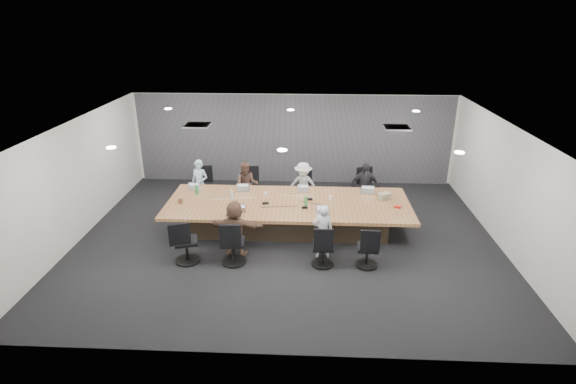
{
  "coord_description": "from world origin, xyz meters",
  "views": [
    {
      "loc": [
        0.49,
        -9.7,
        5.13
      ],
      "look_at": [
        0.0,
        0.4,
        1.05
      ],
      "focal_mm": 28.0,
      "sensor_mm": 36.0,
      "label": 1
    }
  ],
  "objects_px": {
    "laptop_0": "(195,188)",
    "person_6": "(323,232)",
    "laptop_2": "(303,190)",
    "person_3": "(364,186)",
    "chair_0": "(203,188)",
    "chair_3": "(362,190)",
    "chair_5": "(233,246)",
    "laptop_1": "(244,189)",
    "person_2": "(303,186)",
    "mug_brown": "(180,201)",
    "laptop_6": "(322,216)",
    "chair_1": "(249,188)",
    "chair_4": "(186,245)",
    "laptop_3": "(367,191)",
    "canvas_bag": "(384,196)",
    "stapler": "(305,208)",
    "bottle_green_right": "(306,201)",
    "snack_packet": "(398,207)",
    "chair_2": "(303,191)",
    "person_0": "(200,183)",
    "chair_7": "(367,251)",
    "bottle_green_left": "(197,190)",
    "conference_table": "(288,214)",
    "person_1": "(247,185)",
    "chair_6": "(323,250)",
    "person_5": "(235,229)",
    "laptop_5": "(239,214)",
    "bottle_clear": "(232,195)"
  },
  "relations": [
    {
      "from": "laptop_6",
      "to": "person_1",
      "type": "bearing_deg",
      "value": 131.32
    },
    {
      "from": "laptop_1",
      "to": "person_2",
      "type": "relative_size",
      "value": 0.23
    },
    {
      "from": "chair_7",
      "to": "bottle_green_left",
      "type": "relative_size",
      "value": 2.96
    },
    {
      "from": "canvas_bag",
      "to": "stapler",
      "type": "bearing_deg",
      "value": -160.7
    },
    {
      "from": "chair_1",
      "to": "laptop_1",
      "type": "height_order",
      "value": "chair_1"
    },
    {
      "from": "chair_7",
      "to": "person_6",
      "type": "height_order",
      "value": "person_6"
    },
    {
      "from": "chair_4",
      "to": "chair_6",
      "type": "distance_m",
      "value": 2.96
    },
    {
      "from": "person_3",
      "to": "canvas_bag",
      "type": "distance_m",
      "value": 1.11
    },
    {
      "from": "chair_0",
      "to": "bottle_green_left",
      "type": "xyz_separation_m",
      "value": [
        0.15,
        -1.31,
        0.47
      ]
    },
    {
      "from": "chair_4",
      "to": "snack_packet",
      "type": "relative_size",
      "value": 5.09
    },
    {
      "from": "person_2",
      "to": "canvas_bag",
      "type": "bearing_deg",
      "value": -13.32
    },
    {
      "from": "person_0",
      "to": "mug_brown",
      "type": "xyz_separation_m",
      "value": [
        -0.12,
        -1.53,
        0.13
      ]
    },
    {
      "from": "bottle_green_right",
      "to": "snack_packet",
      "type": "height_order",
      "value": "bottle_green_right"
    },
    {
      "from": "chair_0",
      "to": "laptop_3",
      "type": "height_order",
      "value": "chair_0"
    },
    {
      "from": "chair_6",
      "to": "chair_7",
      "type": "bearing_deg",
      "value": -0.17
    },
    {
      "from": "canvas_bag",
      "to": "laptop_6",
      "type": "bearing_deg",
      "value": -144.61
    },
    {
      "from": "person_5",
      "to": "canvas_bag",
      "type": "relative_size",
      "value": 4.56
    },
    {
      "from": "chair_3",
      "to": "person_0",
      "type": "xyz_separation_m",
      "value": [
        -4.55,
        -0.35,
        0.24
      ]
    },
    {
      "from": "laptop_0",
      "to": "person_6",
      "type": "height_order",
      "value": "person_6"
    },
    {
      "from": "person_3",
      "to": "chair_2",
      "type": "bearing_deg",
      "value": 166.33
    },
    {
      "from": "person_5",
      "to": "person_0",
      "type": "bearing_deg",
      "value": -56.41
    },
    {
      "from": "person_1",
      "to": "laptop_6",
      "type": "bearing_deg",
      "value": -49.27
    },
    {
      "from": "person_5",
      "to": "person_6",
      "type": "relative_size",
      "value": 1.04
    },
    {
      "from": "chair_5",
      "to": "laptop_2",
      "type": "xyz_separation_m",
      "value": [
        1.46,
        2.5,
        0.33
      ]
    },
    {
      "from": "chair_0",
      "to": "laptop_2",
      "type": "xyz_separation_m",
      "value": [
        2.88,
        -0.9,
        0.35
      ]
    },
    {
      "from": "laptop_2",
      "to": "snack_packet",
      "type": "relative_size",
      "value": 1.7
    },
    {
      "from": "laptop_5",
      "to": "chair_1",
      "type": "bearing_deg",
      "value": 89.36
    },
    {
      "from": "chair_2",
      "to": "bottle_green_right",
      "type": "bearing_deg",
      "value": 81.06
    },
    {
      "from": "person_1",
      "to": "bottle_green_left",
      "type": "bearing_deg",
      "value": -143.47
    },
    {
      "from": "conference_table",
      "to": "snack_packet",
      "type": "bearing_deg",
      "value": -4.3
    },
    {
      "from": "person_1",
      "to": "stapler",
      "type": "height_order",
      "value": "person_1"
    },
    {
      "from": "chair_0",
      "to": "laptop_2",
      "type": "bearing_deg",
      "value": 155.43
    },
    {
      "from": "chair_4",
      "to": "bottle_clear",
      "type": "xyz_separation_m",
      "value": [
        0.7,
        1.86,
        0.43
      ]
    },
    {
      "from": "chair_5",
      "to": "stapler",
      "type": "xyz_separation_m",
      "value": [
        1.53,
        1.33,
        0.34
      ]
    },
    {
      "from": "chair_3",
      "to": "laptop_5",
      "type": "bearing_deg",
      "value": 23.65
    },
    {
      "from": "person_2",
      "to": "stapler",
      "type": "relative_size",
      "value": 9.21
    },
    {
      "from": "person_2",
      "to": "mug_brown",
      "type": "distance_m",
      "value": 3.37
    },
    {
      "from": "chair_3",
      "to": "chair_5",
      "type": "relative_size",
      "value": 1.02
    },
    {
      "from": "mug_brown",
      "to": "snack_packet",
      "type": "relative_size",
      "value": 0.73
    },
    {
      "from": "laptop_3",
      "to": "laptop_6",
      "type": "height_order",
      "value": "same"
    },
    {
      "from": "chair_6",
      "to": "stapler",
      "type": "height_order",
      "value": "stapler"
    },
    {
      "from": "bottle_green_left",
      "to": "person_3",
      "type": "bearing_deg",
      "value": 12.25
    },
    {
      "from": "chair_0",
      "to": "laptop_2",
      "type": "distance_m",
      "value": 3.04
    },
    {
      "from": "chair_1",
      "to": "chair_4",
      "type": "xyz_separation_m",
      "value": [
        -0.92,
        -3.4,
        0.01
      ]
    },
    {
      "from": "person_0",
      "to": "bottle_clear",
      "type": "distance_m",
      "value": 1.63
    },
    {
      "from": "laptop_0",
      "to": "laptop_2",
      "type": "bearing_deg",
      "value": -171.42
    },
    {
      "from": "chair_1",
      "to": "bottle_green_left",
      "type": "height_order",
      "value": "bottle_green_left"
    },
    {
      "from": "chair_2",
      "to": "person_6",
      "type": "relative_size",
      "value": 0.58
    },
    {
      "from": "mug_brown",
      "to": "laptop_6",
      "type": "bearing_deg",
      "value": -10.1
    },
    {
      "from": "laptop_2",
      "to": "person_3",
      "type": "bearing_deg",
      "value": -158.59
    }
  ]
}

